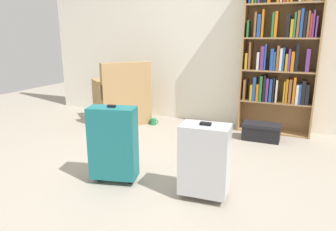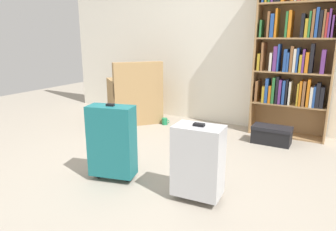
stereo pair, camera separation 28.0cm
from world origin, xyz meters
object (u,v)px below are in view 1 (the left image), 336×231
at_px(armchair, 122,101).
at_px(storage_box, 261,131).
at_px(mug, 154,122).
at_px(suitcase_teal, 113,143).
at_px(suitcase_silver, 204,159).
at_px(bookshelf, 281,49).

bearing_deg(armchair, storage_box, -1.11).
relative_size(mug, suitcase_teal, 0.17).
distance_m(mug, suitcase_silver, 2.14).
xyz_separation_m(armchair, suitcase_silver, (1.79, -1.67, 0.01)).
relative_size(bookshelf, armchair, 2.05).
relative_size(bookshelf, suitcase_teal, 2.90).
xyz_separation_m(bookshelf, armchair, (-2.14, -0.37, -0.78)).
xyz_separation_m(armchair, suitcase_teal, (0.99, -1.72, 0.05)).
xyz_separation_m(suitcase_silver, suitcase_teal, (-0.80, -0.05, 0.04)).
relative_size(bookshelf, mug, 16.85).
distance_m(armchair, suitcase_teal, 1.98).
xyz_separation_m(bookshelf, storage_box, (-0.11, -0.41, -0.98)).
xyz_separation_m(bookshelf, suitcase_silver, (-0.35, -2.04, -0.77)).
bearing_deg(armchair, mug, 2.75).
distance_m(bookshelf, mug, 1.97).
bearing_deg(suitcase_teal, mug, 105.38).
distance_m(bookshelf, suitcase_teal, 2.50).
bearing_deg(armchair, suitcase_teal, -60.08).
relative_size(storage_box, suitcase_silver, 0.72).
bearing_deg(suitcase_teal, storage_box, 58.36).
height_order(armchair, storage_box, armchair).
relative_size(storage_box, suitcase_teal, 0.64).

